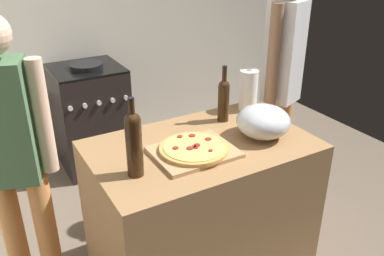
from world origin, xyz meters
The scene contains 12 objects.
ground_plane centered at (0.00, 1.29, -0.01)m, with size 4.65×3.17×0.02m, color #6B5B4C.
kitchen_wall_rear centered at (0.00, 2.62, 1.30)m, with size 4.65×0.10×2.60m, color silver.
counter centered at (-0.14, 0.61, 0.45)m, with size 1.16×0.73×0.89m, color #9E7247.
cutting_board centered at (-0.23, 0.54, 0.90)m, with size 0.40×0.32×0.02m, color tan.
pizza centered at (-0.23, 0.54, 0.92)m, with size 0.34×0.34×0.03m.
mixing_bowl centered at (0.18, 0.52, 0.98)m, with size 0.29×0.29×0.18m.
paper_towel_roll centered at (0.34, 0.87, 1.02)m, with size 0.11×0.11×0.25m.
wine_bottle_amber centered at (-0.56, 0.50, 1.06)m, with size 0.07×0.07×0.37m.
wine_bottle_dark centered at (0.12, 0.80, 1.03)m, with size 0.07×0.07×0.33m.
stove centered at (-0.28, 2.22, 0.45)m, with size 0.56×0.57×0.94m.
person_in_stripes centered at (-1.01, 0.91, 0.92)m, with size 0.38×0.26×1.60m.
person_in_red centered at (0.67, 0.93, 1.01)m, with size 0.35×0.26×1.75m.
Camera 1 is at (-1.12, -1.00, 1.88)m, focal length 38.22 mm.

